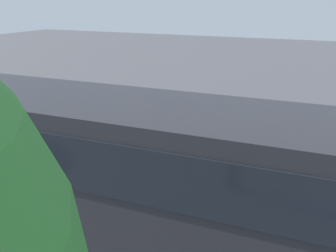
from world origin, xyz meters
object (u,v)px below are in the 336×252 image
(spectator_far_left, at_px, (224,163))
(spectator_left, at_px, (185,157))
(spectator_centre, at_px, (143,152))
(stunt_motorcycle, at_px, (133,111))
(spectator_right, at_px, (114,145))
(traffic_cone, at_px, (211,120))
(parked_motorcycle_silver, at_px, (95,167))
(tour_bus, at_px, (134,177))

(spectator_far_left, bearing_deg, spectator_left, 6.74)
(spectator_far_left, distance_m, spectator_centre, 2.31)
(spectator_centre, xyz_separation_m, stunt_motorcycle, (2.89, -4.71, -0.43))
(spectator_far_left, height_order, spectator_centre, spectator_centre)
(spectator_far_left, xyz_separation_m, spectator_left, (1.07, 0.13, 0.04))
(spectator_right, height_order, traffic_cone, spectator_right)
(stunt_motorcycle, xyz_separation_m, traffic_cone, (-3.14, -1.02, -0.31))
(spectator_left, relative_size, parked_motorcycle_silver, 0.89)
(spectator_far_left, relative_size, spectator_centre, 1.00)
(stunt_motorcycle, bearing_deg, traffic_cone, -162.07)
(spectator_right, bearing_deg, spectator_left, 178.59)
(spectator_far_left, height_order, parked_motorcycle_silver, spectator_far_left)
(stunt_motorcycle, bearing_deg, spectator_right, 112.22)
(traffic_cone, bearing_deg, stunt_motorcycle, 17.93)
(spectator_centre, relative_size, spectator_right, 1.01)
(tour_bus, bearing_deg, spectator_far_left, -114.30)
(parked_motorcycle_silver, bearing_deg, spectator_right, -122.66)
(spectator_centre, height_order, stunt_motorcycle, spectator_centre)
(spectator_far_left, height_order, traffic_cone, spectator_far_left)
(spectator_left, distance_m, spectator_right, 2.26)
(spectator_left, distance_m, spectator_centre, 1.24)
(spectator_centre, bearing_deg, stunt_motorcycle, -58.40)
(spectator_far_left, xyz_separation_m, traffic_cone, (2.06, -5.51, -0.74))
(spectator_far_left, bearing_deg, spectator_right, 1.22)
(tour_bus, bearing_deg, traffic_cone, -84.16)
(parked_motorcycle_silver, bearing_deg, spectator_left, -169.34)
(tour_bus, distance_m, parked_motorcycle_silver, 3.43)
(spectator_centre, bearing_deg, parked_motorcycle_silver, 16.50)
(parked_motorcycle_silver, distance_m, traffic_cone, 6.34)
(tour_bus, xyz_separation_m, spectator_left, (-0.15, -2.57, -0.56))
(spectator_far_left, relative_size, stunt_motorcycle, 0.85)
(parked_motorcycle_silver, bearing_deg, stunt_motorcycle, -73.50)
(spectator_centre, height_order, spectator_right, spectator_centre)
(spectator_centre, relative_size, stunt_motorcycle, 0.86)
(spectator_centre, relative_size, traffic_cone, 2.78)
(traffic_cone, bearing_deg, spectator_right, 77.14)
(spectator_left, bearing_deg, spectator_centre, 3.85)
(parked_motorcycle_silver, xyz_separation_m, traffic_cone, (-1.63, -6.13, -0.18))
(spectator_far_left, height_order, spectator_right, spectator_far_left)
(tour_bus, xyz_separation_m, spectator_right, (2.11, -2.63, -0.61))
(tour_bus, relative_size, stunt_motorcycle, 4.81)
(tour_bus, height_order, spectator_right, tour_bus)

